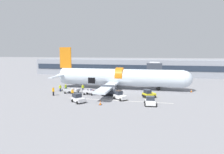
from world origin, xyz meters
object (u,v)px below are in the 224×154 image
at_px(airplane, 118,78).
at_px(ground_crew_loader_b, 60,88).
at_px(baggage_cart_loading, 72,91).
at_px(baggage_cart_queued, 90,92).
at_px(ground_crew_helper, 66,87).
at_px(baggage_tug_spare, 78,99).
at_px(ground_crew_supervisor, 53,91).
at_px(ground_crew_driver, 72,93).
at_px(baggage_tug_lead, 150,102).
at_px(baggage_tug_mid, 149,94).
at_px(ground_crew_loader_a, 83,88).
at_px(baggage_tug_rear, 120,96).

xyz_separation_m(airplane, ground_crew_loader_b, (-12.13, -6.03, -1.92)).
distance_m(baggage_cart_loading, baggage_cart_queued, 4.18).
bearing_deg(ground_crew_helper, baggage_tug_spare, -53.76).
relative_size(airplane, ground_crew_supervisor, 18.65).
relative_size(ground_crew_loader_b, ground_crew_helper, 0.95).
distance_m(ground_crew_driver, ground_crew_supervisor, 4.23).
bearing_deg(baggage_tug_spare, baggage_tug_lead, 3.85).
bearing_deg(baggage_cart_queued, baggage_tug_mid, -0.04).
xyz_separation_m(baggage_tug_lead, baggage_cart_queued, (-12.57, 5.65, -0.04)).
height_order(ground_crew_loader_b, ground_crew_driver, ground_crew_driver).
bearing_deg(ground_crew_loader_a, ground_crew_loader_b, -164.70).
height_order(baggage_cart_loading, ground_crew_helper, ground_crew_helper).
height_order(airplane, baggage_tug_mid, airplane).
distance_m(baggage_tug_spare, baggage_cart_queued, 6.50).
bearing_deg(baggage_tug_lead, ground_crew_helper, 156.66).
bearing_deg(baggage_cart_loading, ground_crew_loader_a, 61.54).
bearing_deg(baggage_cart_loading, baggage_cart_queued, -5.99).
bearing_deg(baggage_tug_rear, baggage_tug_spare, -152.32).
height_order(baggage_tug_lead, ground_crew_supervisor, ground_crew_supervisor).
height_order(baggage_tug_spare, ground_crew_supervisor, ground_crew_supervisor).
relative_size(ground_crew_loader_b, ground_crew_driver, 0.98).
relative_size(baggage_tug_spare, ground_crew_driver, 1.83).
distance_m(baggage_cart_loading, ground_crew_loader_a, 3.08).
height_order(ground_crew_loader_a, ground_crew_driver, same).
relative_size(ground_crew_loader_a, ground_crew_helper, 0.98).
distance_m(baggage_tug_mid, baggage_tug_spare, 13.69).
distance_m(ground_crew_loader_b, ground_crew_driver, 6.46).
distance_m(baggage_tug_mid, baggage_cart_loading, 16.26).
bearing_deg(ground_crew_supervisor, baggage_tug_rear, -2.05).
bearing_deg(ground_crew_loader_b, baggage_tug_lead, -20.30).
bearing_deg(ground_crew_driver, baggage_tug_mid, 9.52).
relative_size(baggage_tug_spare, ground_crew_helper, 1.78).
distance_m(ground_crew_loader_b, ground_crew_helper, 1.26).
xyz_separation_m(baggage_tug_mid, baggage_tug_spare, (-12.05, -6.49, -0.01)).
relative_size(baggage_tug_mid, baggage_cart_queued, 0.82).
bearing_deg(ground_crew_loader_a, baggage_tug_mid, -12.01).
distance_m(ground_crew_loader_a, ground_crew_loader_b, 5.07).
bearing_deg(baggage_tug_lead, ground_crew_supervisor, 170.61).
bearing_deg(baggage_tug_spare, ground_crew_helper, 126.24).
relative_size(baggage_tug_rear, ground_crew_loader_a, 1.80).
bearing_deg(ground_crew_driver, baggage_cart_queued, 42.18).
distance_m(baggage_tug_spare, ground_crew_helper, 11.33).
distance_m(ground_crew_supervisor, ground_crew_helper, 5.07).
xyz_separation_m(ground_crew_supervisor, ground_crew_helper, (0.34, 5.06, -0.08)).
bearing_deg(ground_crew_loader_b, ground_crew_supervisor, -81.96).
relative_size(baggage_tug_lead, ground_crew_driver, 1.72).
relative_size(baggage_cart_loading, ground_crew_driver, 2.68).
bearing_deg(baggage_tug_rear, ground_crew_loader_b, 161.94).
bearing_deg(airplane, ground_crew_supervisor, -138.39).
distance_m(baggage_tug_lead, baggage_cart_queued, 13.78).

